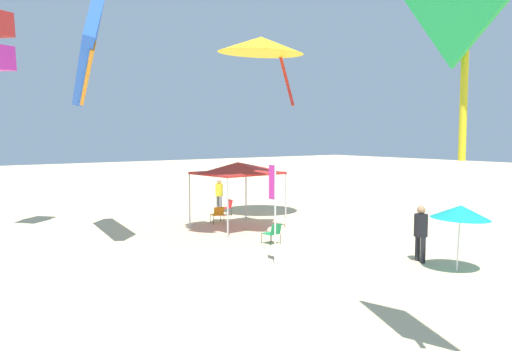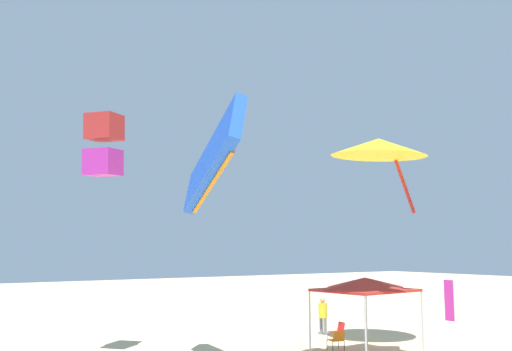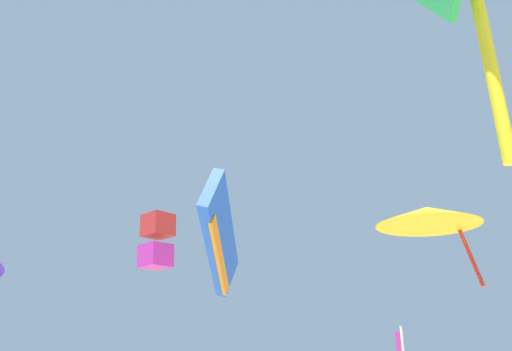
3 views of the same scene
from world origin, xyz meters
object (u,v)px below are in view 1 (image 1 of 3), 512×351
(folding_chair_facing_ocean, at_px, (273,232))
(kite_delta_yellow, at_px, (261,45))
(canopy_tent, at_px, (238,168))
(person_beachcomber, at_px, (219,192))
(folding_chair_left_of_tent, at_px, (227,206))
(person_far_stroller, at_px, (421,229))
(folding_chair_right_of_tent, at_px, (218,214))
(beach_umbrella, at_px, (461,212))
(kite_parafoil_blue, at_px, (87,57))
(banner_flag, at_px, (274,204))

(folding_chair_facing_ocean, height_order, kite_delta_yellow, kite_delta_yellow)
(canopy_tent, bearing_deg, person_beachcomber, -23.89)
(folding_chair_left_of_tent, distance_m, person_far_stroller, 12.03)
(folding_chair_right_of_tent, height_order, person_beachcomber, person_beachcomber)
(folding_chair_facing_ocean, distance_m, kite_delta_yellow, 9.72)
(beach_umbrella, relative_size, person_far_stroller, 1.12)
(folding_chair_right_of_tent, bearing_deg, canopy_tent, 104.42)
(kite_parafoil_blue, bearing_deg, folding_chair_left_of_tent, -60.05)
(beach_umbrella, height_order, banner_flag, banner_flag)
(beach_umbrella, height_order, folding_chair_left_of_tent, beach_umbrella)
(folding_chair_left_of_tent, bearing_deg, banner_flag, -15.36)
(beach_umbrella, xyz_separation_m, folding_chair_right_of_tent, (11.64, 1.47, -1.38))
(folding_chair_facing_ocean, bearing_deg, kite_delta_yellow, -125.92)
(folding_chair_right_of_tent, bearing_deg, person_beachcomber, -108.70)
(person_beachcomber, height_order, kite_delta_yellow, kite_delta_yellow)
(canopy_tent, xyz_separation_m, folding_chair_facing_ocean, (-3.48, 0.73, -2.24))
(beach_umbrella, relative_size, banner_flag, 0.63)
(folding_chair_right_of_tent, xyz_separation_m, folding_chair_facing_ocean, (-5.16, 0.73, 0.00))
(canopy_tent, height_order, person_beachcomber, canopy_tent)
(folding_chair_right_of_tent, height_order, person_far_stroller, person_far_stroller)
(banner_flag, height_order, kite_parafoil_blue, kite_parafoil_blue)
(folding_chair_right_of_tent, relative_size, person_beachcomber, 0.46)
(person_far_stroller, bearing_deg, kite_parafoil_blue, -117.18)
(beach_umbrella, distance_m, person_beachcomber, 15.26)
(beach_umbrella, bearing_deg, kite_delta_yellow, -3.57)
(beach_umbrella, height_order, person_beachcomber, beach_umbrella)
(folding_chair_left_of_tent, height_order, banner_flag, banner_flag)
(canopy_tent, height_order, folding_chair_left_of_tent, canopy_tent)
(canopy_tent, xyz_separation_m, kite_delta_yellow, (1.15, -2.17, 5.79))
(folding_chair_left_of_tent, height_order, person_far_stroller, person_far_stroller)
(banner_flag, bearing_deg, folding_chair_right_of_tent, -19.47)
(folding_chair_right_of_tent, distance_m, folding_chair_left_of_tent, 2.49)
(folding_chair_right_of_tent, height_order, kite_delta_yellow, kite_delta_yellow)
(beach_umbrella, bearing_deg, person_beachcomber, -3.21)
(folding_chair_left_of_tent, xyz_separation_m, banner_flag, (-9.58, 4.45, 1.55))
(beach_umbrella, bearing_deg, folding_chair_left_of_tent, -0.96)
(kite_delta_yellow, bearing_deg, canopy_tent, 22.64)
(banner_flag, relative_size, person_beachcomber, 1.91)
(kite_delta_yellow, bearing_deg, kite_parafoil_blue, -4.16)
(canopy_tent, relative_size, beach_umbrella, 1.70)
(beach_umbrella, relative_size, person_beachcomber, 1.20)
(folding_chair_left_of_tent, bearing_deg, person_beachcomber, 169.86)
(canopy_tent, xyz_separation_m, folding_chair_left_of_tent, (3.50, -1.70, -2.24))
(folding_chair_left_of_tent, bearing_deg, person_far_stroller, 8.73)
(folding_chair_facing_ocean, distance_m, person_far_stroller, 5.55)
(folding_chair_facing_ocean, bearing_deg, person_beachcomber, -113.21)
(folding_chair_facing_ocean, xyz_separation_m, banner_flag, (-2.60, 2.02, 1.55))
(kite_delta_yellow, bearing_deg, banner_flag, 50.41)
(folding_chair_right_of_tent, bearing_deg, person_far_stroller, 112.93)
(canopy_tent, xyz_separation_m, person_beachcomber, (5.25, -2.33, -1.68))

